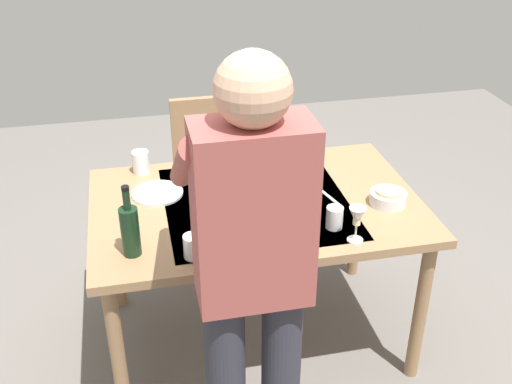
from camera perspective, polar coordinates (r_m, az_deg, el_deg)
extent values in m
plane|color=#66605B|center=(3.20, 0.00, -13.03)|extent=(6.00, 6.00, 0.00)
cube|color=#93704C|center=(2.74, 0.00, -1.27)|extent=(1.44, 0.94, 0.04)
cube|color=#C6AD89|center=(2.73, 0.00, -0.95)|extent=(0.79, 0.80, 0.00)
cylinder|color=#93704C|center=(3.44, 9.23, -2.33)|extent=(0.06, 0.06, 0.74)
cylinder|color=#93704C|center=(3.24, -12.88, -4.89)|extent=(0.06, 0.06, 0.74)
cylinder|color=#93704C|center=(2.86, 14.86, -10.55)|extent=(0.06, 0.06, 0.74)
cylinder|color=#93704C|center=(2.62, -12.56, -14.58)|extent=(0.06, 0.06, 0.74)
cube|color=brown|center=(3.54, -3.98, 0.51)|extent=(0.40, 0.40, 0.04)
cube|color=#93704C|center=(3.59, -4.56, 5.30)|extent=(0.40, 0.04, 0.45)
cylinder|color=#93704C|center=(3.82, -1.74, -0.97)|extent=(0.04, 0.04, 0.43)
cylinder|color=#93704C|center=(3.78, -6.81, -1.52)|extent=(0.04, 0.04, 0.43)
cylinder|color=#93704C|center=(3.54, -0.71, -3.70)|extent=(0.04, 0.04, 0.43)
cylinder|color=#93704C|center=(3.49, -6.19, -4.33)|extent=(0.04, 0.04, 0.43)
cube|color=#9E4C47|center=(1.87, -0.27, -2.19)|extent=(0.36, 0.20, 0.60)
sphere|color=tan|center=(1.69, -0.30, 9.39)|extent=(0.22, 0.22, 0.22)
cylinder|color=#9E4C47|center=(2.01, -6.46, 2.54)|extent=(0.08, 0.52, 0.40)
cylinder|color=#9E4C47|center=(2.07, 2.99, 3.46)|extent=(0.08, 0.52, 0.40)
cylinder|color=black|center=(2.39, -11.48, -3.60)|extent=(0.07, 0.07, 0.20)
cylinder|color=black|center=(2.32, -11.81, -0.70)|extent=(0.03, 0.03, 0.08)
cylinder|color=black|center=(2.30, -11.94, 0.34)|extent=(0.03, 0.03, 0.02)
cylinder|color=white|center=(2.50, 9.08, -4.37)|extent=(0.06, 0.06, 0.01)
cylinder|color=white|center=(2.48, 9.15, -3.64)|extent=(0.01, 0.01, 0.07)
cone|color=white|center=(2.44, 9.28, -2.21)|extent=(0.07, 0.07, 0.07)
cylinder|color=beige|center=(2.46, 9.24, -2.66)|extent=(0.03, 0.03, 0.03)
cylinder|color=silver|center=(2.55, 7.22, -2.34)|extent=(0.07, 0.07, 0.09)
cylinder|color=silver|center=(3.00, -10.53, 2.71)|extent=(0.08, 0.08, 0.11)
cylinder|color=silver|center=(2.37, -5.81, -5.01)|extent=(0.07, 0.07, 0.09)
cylinder|color=silver|center=(2.69, -2.80, -0.84)|extent=(0.30, 0.30, 0.05)
cylinder|color=#C6562D|center=(2.67, -2.82, -0.42)|extent=(0.22, 0.22, 0.03)
cylinder|color=silver|center=(2.87, 3.19, 1.23)|extent=(0.18, 0.18, 0.05)
cylinder|color=#4C843D|center=(2.86, 3.20, 1.64)|extent=(0.13, 0.13, 0.03)
cylinder|color=silver|center=(2.77, 12.03, -0.55)|extent=(0.16, 0.16, 0.05)
cylinder|color=tan|center=(2.75, 12.08, -0.14)|extent=(0.12, 0.12, 0.03)
cylinder|color=silver|center=(2.82, -9.04, -0.10)|extent=(0.23, 0.23, 0.01)
cube|color=silver|center=(2.95, -4.94, 1.47)|extent=(0.09, 0.19, 0.00)
cube|color=silver|center=(2.77, 6.90, -0.60)|extent=(0.06, 0.18, 0.00)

